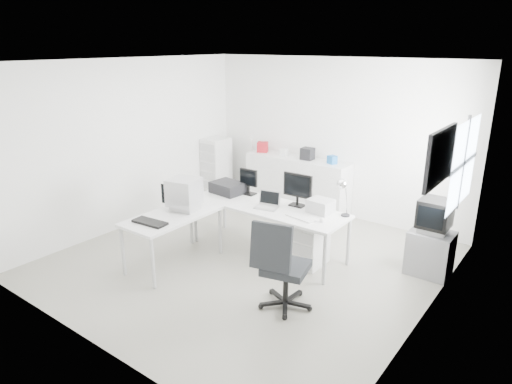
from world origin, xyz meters
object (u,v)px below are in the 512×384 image
Objects in this scene: lcd_monitor_large at (298,190)px; laptop at (267,200)px; drawer_pedestal at (310,244)px; crt_monitor at (184,196)px; inkjet_printer at (228,188)px; lcd_monitor_small at (249,182)px; main_desk at (268,229)px; laser_printer at (320,206)px; crt_tv at (435,216)px; office_chair at (286,263)px; filing_cabinet at (217,168)px; tv_cabinet at (430,253)px; side_desk at (174,239)px; sideboard at (297,184)px.

lcd_monitor_large is 1.26× the size of laptop.
drawer_pedestal is 1.91m from crt_monitor.
inkjet_printer is 1.22m from lcd_monitor_large.
drawer_pedestal is 1.53× the size of lcd_monitor_small.
laser_printer is at bearing 16.35° from main_desk.
inkjet_printer is 1.31× the size of laptop.
crt_tv is (2.10, 0.89, -0.04)m from laptop.
office_chair is (1.03, -1.08, 0.19)m from main_desk.
lcd_monitor_large is 1.89m from crt_tv.
inkjet_printer is 0.35m from lcd_monitor_small.
laptop is (0.05, -0.10, 0.50)m from main_desk.
filing_cabinet is at bearing 109.30° from crt_monitor.
drawer_pedestal is 1.45× the size of crt_monitor.
tv_cabinet is 0.53m from crt_tv.
crt_monitor is 2.82m from filing_cabinet.
side_desk is 1.15× the size of filing_cabinet.
filing_cabinet reaches higher than inkjet_printer.
laptop is 1.42m from office_chair.
crt_monitor is at bearing -151.55° from laptop.
lcd_monitor_small is 2.10m from office_chair.
laptop is at bearing 121.03° from office_chair.
office_chair reaches higher than tv_cabinet.
filing_cabinet reaches higher than tv_cabinet.
drawer_pedestal is 0.30× the size of sideboard.
filing_cabinet is at bearing 128.46° from office_chair.
lcd_monitor_large reaches higher than side_desk.
laptop is 0.91× the size of crt_monitor.
crt_monitor is at bearing -107.20° from lcd_monitor_small.
laser_printer reaches higher than drawer_pedestal.
main_desk is 1.71× the size of side_desk.
laptop is at bearing 48.01° from side_desk.
crt_tv is (0.00, 0.00, 0.53)m from tv_cabinet.
lcd_monitor_small is 0.64× the size of tv_cabinet.
sideboard is at bearing 108.97° from main_desk.
laser_printer is at bearing -158.07° from crt_tv.
filing_cabinet is (-3.05, 1.46, 0.31)m from drawer_pedestal.
side_desk is 0.63m from crt_monitor.
main_desk and side_desk have the same top height.
lcd_monitor_small is at bearing -168.80° from tv_cabinet.
drawer_pedestal is 0.53× the size of office_chair.
office_chair is at bearing -41.97° from lcd_monitor_small.
tv_cabinet is (2.70, 0.54, -0.64)m from lcd_monitor_small.
lcd_monitor_small reaches higher than sideboard.
side_desk is 0.69× the size of sideboard.
office_chair reaches higher than laptop.
crt_monitor is 0.21× the size of sideboard.
filing_cabinet is (-1.50, 2.36, -0.35)m from crt_monitor.
laser_printer is at bearing -6.26° from lcd_monitor_large.
side_desk is at bearing -147.89° from tv_cabinet.
laser_printer is 1.61m from tv_cabinet.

